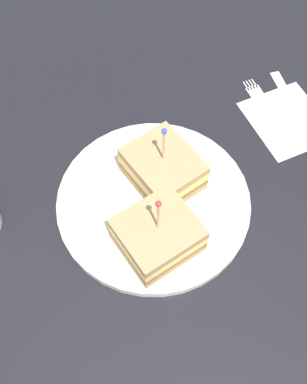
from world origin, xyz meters
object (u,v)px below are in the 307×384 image
object	(u,v)px
plate	(154,202)
sandwich_half_back	(161,235)
fork	(263,103)
napkin	(288,120)
sandwich_half_front	(163,169)
knife	(289,99)

from	to	relation	value
plate	sandwich_half_back	size ratio (longest dim) A/B	2.17
fork	napkin	bearing A→B (deg)	-48.73
plate	napkin	distance (cm)	24.49
sandwich_half_front	sandwich_half_back	size ratio (longest dim) A/B	1.02
sandwich_half_back	napkin	xyz separation A→B (cm)	(20.73, 18.73, -3.50)
sandwich_half_front	knife	world-z (taller)	sandwich_half_front
plate	fork	size ratio (longest dim) A/B	1.94
plate	knife	xyz separation A→B (cm)	(22.22, 16.45, -0.41)
sandwich_half_front	sandwich_half_back	xyz separation A→B (cm)	(-1.18, -9.39, -0.01)
sandwich_half_back	napkin	world-z (taller)	sandwich_half_back
napkin	sandwich_half_back	bearing A→B (deg)	-137.91
sandwich_half_back	knife	size ratio (longest dim) A/B	0.87
sandwich_half_back	napkin	bearing A→B (deg)	42.09
fork	knife	xyz separation A→B (cm)	(4.18, 0.53, 0.00)
sandwich_half_front	knife	distance (cm)	24.86
napkin	knife	world-z (taller)	knife
fork	plate	bearing A→B (deg)	-138.57
plate	knife	distance (cm)	27.65
sandwich_half_back	knife	bearing A→B (deg)	46.03
sandwich_half_back	fork	size ratio (longest dim) A/B	0.90
plate	fork	bearing A→B (deg)	41.43
sandwich_half_back	fork	distance (cm)	28.58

